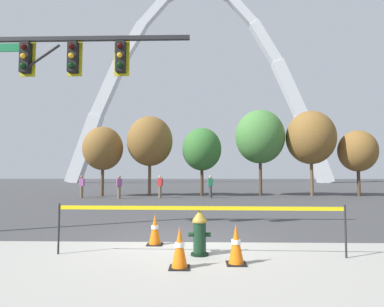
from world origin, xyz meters
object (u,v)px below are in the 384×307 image
traffic_signal_gantry (36,84)px  monument_arch (198,91)px  traffic_cone_curb_edge (155,230)px  pedestrian_walking_left (160,186)px  pedestrian_standing_center (82,186)px  traffic_cone_mid_sidewalk (180,248)px  fire_hydrant (200,232)px  pedestrian_near_trees (119,187)px  traffic_cone_by_hydrant (236,245)px  pedestrian_walking_right (210,186)px

traffic_signal_gantry → monument_arch: 58.64m
traffic_cone_curb_edge → traffic_signal_gantry: traffic_signal_gantry is taller
pedestrian_walking_left → pedestrian_standing_center: (-5.56, -0.08, 0.00)m
traffic_cone_mid_sidewalk → monument_arch: monument_arch is taller
fire_hydrant → pedestrian_walking_left: 16.23m
pedestrian_walking_left → pedestrian_near_trees: size_ratio=1.00×
pedestrian_standing_center → pedestrian_walking_left: bearing=0.9°
traffic_cone_mid_sidewalk → traffic_signal_gantry: 6.74m
traffic_cone_mid_sidewalk → pedestrian_walking_left: (-2.48, 16.90, 0.46)m
fire_hydrant → traffic_cone_by_hydrant: bearing=-44.3°
fire_hydrant → pedestrian_walking_left: size_ratio=0.62×
monument_arch → traffic_cone_mid_sidewalk: bearing=-89.9°
traffic_cone_curb_edge → traffic_signal_gantry: bearing=158.6°
fire_hydrant → pedestrian_standing_center: size_ratio=0.62×
traffic_signal_gantry → pedestrian_near_trees: bearing=93.7°
monument_arch → pedestrian_walking_right: (1.19, -42.77, -18.18)m
monument_arch → pedestrian_standing_center: 47.43m
traffic_cone_curb_edge → pedestrian_walking_right: size_ratio=0.46×
traffic_signal_gantry → fire_hydrant: bearing=-26.6°
pedestrian_walking_right → traffic_signal_gantry: bearing=-111.6°
pedestrian_standing_center → pedestrian_near_trees: (2.81, -0.52, 0.00)m
pedestrian_walking_left → pedestrian_walking_right: size_ratio=1.00×
traffic_signal_gantry → pedestrian_walking_right: traffic_signal_gantry is taller
pedestrian_walking_left → pedestrian_near_trees: bearing=-167.6°
traffic_cone_curb_edge → pedestrian_walking_right: bearing=83.3°
monument_arch → pedestrian_standing_center: monument_arch is taller
traffic_signal_gantry → pedestrian_walking_right: (5.47, 13.83, -3.45)m
pedestrian_walking_right → pedestrian_standing_center: bearing=-178.0°
traffic_cone_mid_sidewalk → pedestrian_near_trees: 17.12m
traffic_cone_by_hydrant → traffic_cone_mid_sidewalk: bearing=-165.1°
traffic_cone_curb_edge → monument_arch: bearing=89.4°
traffic_cone_mid_sidewalk → pedestrian_walking_right: bearing=86.4°
traffic_cone_curb_edge → pedestrian_standing_center: pedestrian_standing_center is taller
traffic_signal_gantry → pedestrian_standing_center: size_ratio=4.04×
traffic_cone_mid_sidewalk → pedestrian_walking_right: size_ratio=0.46×
fire_hydrant → traffic_cone_by_hydrant: 0.94m
traffic_cone_by_hydrant → pedestrian_walking_right: pedestrian_walking_right is taller
monument_arch → pedestrian_standing_center: size_ratio=34.25×
fire_hydrant → pedestrian_near_trees: size_ratio=0.62×
monument_arch → pedestrian_near_trees: bearing=-96.7°
traffic_cone_by_hydrant → traffic_signal_gantry: (-5.40, 3.03, 3.91)m
traffic_cone_by_hydrant → traffic_cone_mid_sidewalk: same height
traffic_cone_by_hydrant → pedestrian_near_trees: pedestrian_near_trees is taller
traffic_signal_gantry → pedestrian_walking_left: traffic_signal_gantry is taller
pedestrian_walking_right → pedestrian_near_trees: 6.38m
monument_arch → pedestrian_walking_right: monument_arch is taller
traffic_signal_gantry → monument_arch: (4.28, 56.60, 14.73)m
traffic_cone_by_hydrant → traffic_signal_gantry: traffic_signal_gantry is taller
traffic_cone_curb_edge → traffic_cone_mid_sidewalk: bearing=-69.3°
pedestrian_near_trees → pedestrian_walking_left: bearing=12.4°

